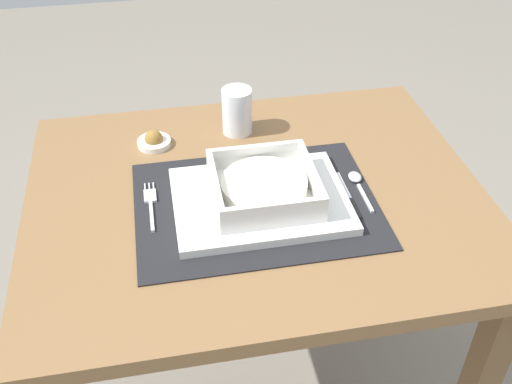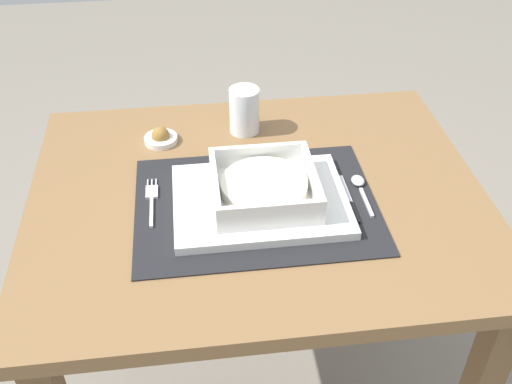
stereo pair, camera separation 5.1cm
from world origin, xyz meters
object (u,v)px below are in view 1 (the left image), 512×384
(dining_table, at_px, (256,241))
(fork, at_px, (151,202))
(spoon, at_px, (358,182))
(bread_knife, at_px, (333,190))
(condiment_saucer, at_px, (154,141))
(butter_knife, at_px, (348,198))
(drinking_glass, at_px, (236,113))
(porridge_bowl, at_px, (264,187))

(dining_table, xyz_separation_m, fork, (-0.19, -0.00, 0.13))
(spoon, xyz_separation_m, bread_knife, (-0.05, -0.01, -0.00))
(condiment_saucer, bearing_deg, spoon, -29.63)
(bread_knife, bearing_deg, fork, 175.85)
(fork, relative_size, butter_knife, 1.00)
(fork, distance_m, drinking_glass, 0.29)
(dining_table, relative_size, fork, 6.15)
(drinking_glass, xyz_separation_m, condiment_saucer, (-0.17, -0.02, -0.03))
(dining_table, height_order, condiment_saucer, condiment_saucer)
(porridge_bowl, bearing_deg, dining_table, 100.70)
(porridge_bowl, relative_size, bread_knife, 1.42)
(butter_knife, bearing_deg, porridge_bowl, 169.23)
(dining_table, height_order, spoon, spoon)
(bread_knife, xyz_separation_m, condiment_saucer, (-0.31, 0.22, 0.00))
(dining_table, distance_m, spoon, 0.23)
(spoon, bearing_deg, fork, 179.48)
(drinking_glass, distance_m, condiment_saucer, 0.18)
(butter_knife, bearing_deg, fork, 167.20)
(spoon, relative_size, drinking_glass, 1.15)
(fork, bearing_deg, spoon, -0.84)
(spoon, relative_size, condiment_saucer, 1.65)
(dining_table, distance_m, fork, 0.23)
(dining_table, relative_size, bread_knife, 6.55)
(condiment_saucer, bearing_deg, bread_knife, -34.80)
(dining_table, height_order, fork, fork)
(porridge_bowl, height_order, spoon, porridge_bowl)
(porridge_bowl, distance_m, fork, 0.20)
(fork, height_order, condiment_saucer, condiment_saucer)
(fork, bearing_deg, condiment_saucer, 86.51)
(porridge_bowl, distance_m, drinking_glass, 0.25)
(dining_table, relative_size, drinking_glass, 8.58)
(fork, distance_m, butter_knife, 0.35)
(fork, relative_size, bread_knife, 1.06)
(condiment_saucer, bearing_deg, dining_table, -47.42)
(porridge_bowl, distance_m, spoon, 0.19)
(porridge_bowl, bearing_deg, spoon, 6.56)
(spoon, xyz_separation_m, condiment_saucer, (-0.36, 0.21, 0.00))
(bread_knife, bearing_deg, condiment_saucer, 145.75)
(porridge_bowl, height_order, bread_knife, porridge_bowl)
(fork, bearing_deg, dining_table, 1.67)
(butter_knife, relative_size, bread_knife, 1.06)
(bread_knife, bearing_deg, dining_table, 169.29)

